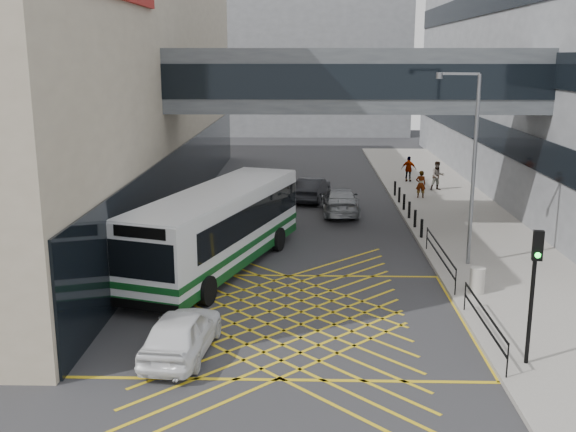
# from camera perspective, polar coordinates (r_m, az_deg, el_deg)

# --- Properties ---
(ground) EXTENTS (120.00, 120.00, 0.00)m
(ground) POSITION_cam_1_polar(r_m,az_deg,el_deg) (23.07, -0.27, -8.61)
(ground) COLOR #333335
(building_far) EXTENTS (28.00, 16.00, 18.00)m
(building_far) POSITION_cam_1_polar(r_m,az_deg,el_deg) (81.42, -0.35, 13.63)
(building_far) COLOR gray
(building_far) RESTS_ON ground
(skybridge) EXTENTS (20.00, 4.10, 3.00)m
(skybridge) POSITION_cam_1_polar(r_m,az_deg,el_deg) (33.48, 5.62, 11.37)
(skybridge) COLOR #4E5359
(skybridge) RESTS_ON ground
(pavement) EXTENTS (6.00, 54.00, 0.16)m
(pavement) POSITION_cam_1_polar(r_m,az_deg,el_deg) (38.28, 14.05, 0.05)
(pavement) COLOR gray
(pavement) RESTS_ON ground
(box_junction) EXTENTS (12.00, 9.00, 0.01)m
(box_junction) POSITION_cam_1_polar(r_m,az_deg,el_deg) (23.06, -0.27, -8.60)
(box_junction) COLOR gold
(box_junction) RESTS_ON ground
(bus) EXTENTS (6.27, 12.18, 3.34)m
(bus) POSITION_cam_1_polar(r_m,az_deg,el_deg) (27.83, -5.82, -0.93)
(bus) COLOR silver
(bus) RESTS_ON ground
(car_white) EXTENTS (2.33, 4.69, 1.44)m
(car_white) POSITION_cam_1_polar(r_m,az_deg,el_deg) (20.36, -9.01, -9.69)
(car_white) COLOR white
(car_white) RESTS_ON ground
(car_dark) EXTENTS (2.72, 4.83, 1.43)m
(car_dark) POSITION_cam_1_polar(r_m,az_deg,el_deg) (41.27, 2.06, 2.30)
(car_dark) COLOR black
(car_dark) RESTS_ON ground
(car_silver) EXTENTS (2.13, 4.97, 1.54)m
(car_silver) POSITION_cam_1_polar(r_m,az_deg,el_deg) (37.85, 4.44, 1.34)
(car_silver) COLOR gray
(car_silver) RESTS_ON ground
(traffic_light) EXTENTS (0.30, 0.47, 3.94)m
(traffic_light) POSITION_cam_1_polar(r_m,az_deg,el_deg) (19.68, 20.12, -4.97)
(traffic_light) COLOR black
(traffic_light) RESTS_ON pavement
(street_lamp) EXTENTS (1.76, 0.70, 7.85)m
(street_lamp) POSITION_cam_1_polar(r_m,az_deg,el_deg) (28.35, 15.15, 4.79)
(street_lamp) COLOR slate
(street_lamp) RESTS_ON pavement
(litter_bin) EXTENTS (0.55, 0.55, 0.95)m
(litter_bin) POSITION_cam_1_polar(r_m,az_deg,el_deg) (25.73, 15.73, -5.26)
(litter_bin) COLOR #ADA89E
(litter_bin) RESTS_ON pavement
(kerb_railings) EXTENTS (0.05, 12.54, 1.00)m
(kerb_railings) POSITION_cam_1_polar(r_m,az_deg,el_deg) (25.02, 14.14, -5.10)
(kerb_railings) COLOR black
(kerb_railings) RESTS_ON pavement
(bollards) EXTENTS (0.14, 10.14, 0.90)m
(bollards) POSITION_cam_1_polar(r_m,az_deg,el_deg) (37.66, 10.01, 0.87)
(bollards) COLOR black
(bollards) RESTS_ON pavement
(pedestrian_a) EXTENTS (0.69, 0.51, 1.67)m
(pedestrian_a) POSITION_cam_1_polar(r_m,az_deg,el_deg) (42.08, 11.17, 2.66)
(pedestrian_a) COLOR gray
(pedestrian_a) RESTS_ON pavement
(pedestrian_b) EXTENTS (0.99, 0.68, 1.86)m
(pedestrian_b) POSITION_cam_1_polar(r_m,az_deg,el_deg) (44.70, 12.55, 3.33)
(pedestrian_b) COLOR gray
(pedestrian_b) RESTS_ON pavement
(pedestrian_c) EXTENTS (1.14, 0.82, 1.75)m
(pedestrian_c) POSITION_cam_1_polar(r_m,az_deg,el_deg) (47.38, 10.19, 3.93)
(pedestrian_c) COLOR gray
(pedestrian_c) RESTS_ON pavement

